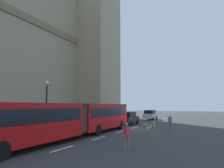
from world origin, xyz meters
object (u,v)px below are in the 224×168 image
at_px(sedan_lead, 128,118).
at_px(traffic_cone_west, 148,128).
at_px(articulated_bus, 74,117).
at_px(traffic_cone_east, 154,125).
at_px(sedan_trailing, 150,115).
at_px(pedestrian_by_kerb, 170,122).
at_px(pedestrian_near_cones, 126,135).
at_px(traffic_cone_middle, 150,126).
at_px(street_lamp, 46,102).

xyz_separation_m(sedan_lead, traffic_cone_west, (-5.44, -4.38, -0.63)).
xyz_separation_m(articulated_bus, traffic_cone_east, (11.67, -3.98, -1.46)).
xyz_separation_m(sedan_trailing, pedestrian_by_kerb, (-15.34, -6.43, -0.00)).
distance_m(sedan_lead, pedestrian_near_cones, 16.56).
xyz_separation_m(traffic_cone_middle, street_lamp, (-8.40, 8.53, 2.77)).
xyz_separation_m(articulated_bus, traffic_cone_middle, (9.81, -4.02, -1.46)).
distance_m(traffic_cone_east, street_lamp, 13.60).
bearing_deg(street_lamp, traffic_cone_west, -55.00).
bearing_deg(articulated_bus, sedan_lead, 0.30).
relative_size(articulated_bus, traffic_cone_west, 31.31).
bearing_deg(sedan_lead, traffic_cone_east, -108.65).
bearing_deg(sedan_lead, traffic_cone_middle, -128.25).
xyz_separation_m(traffic_cone_middle, pedestrian_near_cones, (-12.25, -1.81, 0.63)).
relative_size(sedan_lead, pedestrian_near_cones, 2.60).
bearing_deg(traffic_cone_middle, traffic_cone_west, -172.44).
bearing_deg(traffic_cone_middle, traffic_cone_east, 1.23).
xyz_separation_m(traffic_cone_west, pedestrian_near_cones, (-10.03, -1.51, 0.63)).
height_order(sedan_trailing, traffic_cone_east, sedan_trailing).
bearing_deg(pedestrian_by_kerb, pedestrian_near_cones, 177.16).
distance_m(sedan_lead, street_lamp, 12.62).
xyz_separation_m(sedan_lead, traffic_cone_east, (-1.37, -4.05, -0.63)).
xyz_separation_m(articulated_bus, sedan_lead, (13.04, 0.07, -0.83)).
distance_m(sedan_trailing, pedestrian_by_kerb, 16.63).
height_order(sedan_trailing, pedestrian_near_cones, sedan_trailing).
bearing_deg(traffic_cone_east, street_lamp, 140.39).
relative_size(pedestrian_near_cones, pedestrian_by_kerb, 1.00).
relative_size(sedan_trailing, traffic_cone_middle, 7.59).
distance_m(articulated_bus, sedan_trailing, 24.73).
relative_size(traffic_cone_middle, traffic_cone_east, 1.00).
bearing_deg(articulated_bus, street_lamp, 72.58).
distance_m(articulated_bus, pedestrian_near_cones, 6.37).
xyz_separation_m(sedan_trailing, traffic_cone_middle, (-14.90, -4.03, -0.63)).
height_order(street_lamp, pedestrian_near_cones, street_lamp).
bearing_deg(traffic_cone_west, sedan_trailing, 14.18).
bearing_deg(pedestrian_by_kerb, traffic_cone_west, 130.36).
bearing_deg(sedan_lead, pedestrian_near_cones, -159.14).
xyz_separation_m(sedan_lead, street_lamp, (-11.62, 4.44, 2.14)).
bearing_deg(pedestrian_by_kerb, traffic_cone_middle, 79.64).
height_order(articulated_bus, sedan_trailing, articulated_bus).
xyz_separation_m(traffic_cone_west, street_lamp, (-6.18, 8.82, 2.77)).
distance_m(sedan_lead, sedan_trailing, 11.68).
xyz_separation_m(street_lamp, pedestrian_near_cones, (-3.85, -10.34, -2.14)).
xyz_separation_m(sedan_trailing, street_lamp, (-23.30, 4.49, 2.14)).
height_order(sedan_trailing, pedestrian_by_kerb, sedan_trailing).
bearing_deg(pedestrian_near_cones, sedan_trailing, 12.14).
height_order(articulated_bus, traffic_cone_west, articulated_bus).
bearing_deg(traffic_cone_middle, sedan_trailing, 15.14).
bearing_deg(sedan_trailing, articulated_bus, -179.97).
relative_size(sedan_trailing, pedestrian_near_cones, 2.60).
bearing_deg(sedan_trailing, pedestrian_near_cones, -167.86).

